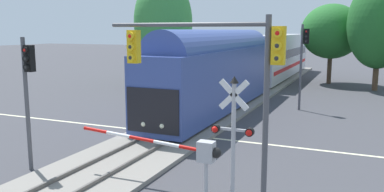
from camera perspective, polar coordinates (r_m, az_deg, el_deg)
ground_plane at (r=21.37m, az=-2.49°, el=-5.41°), size 220.00×220.00×0.00m
road_centre_stripe at (r=21.36m, az=-2.49°, el=-5.40°), size 44.00×0.20×0.01m
railway_track at (r=21.34m, az=-2.50°, el=-5.16°), size 4.40×80.00×0.32m
commuter_train at (r=36.33m, az=8.95°, el=5.07°), size 3.04×40.83×5.16m
crossing_gate_near at (r=13.68m, az=-0.24°, el=-7.72°), size 5.54×0.40×1.84m
crossing_signal_mast at (r=12.55m, az=5.88°, el=-4.37°), size 1.36×0.44×4.06m
crossing_gate_far at (r=28.46m, az=-3.30°, el=1.27°), size 6.28×0.40×1.94m
traffic_signal_near_right at (r=11.18m, az=3.68°, el=4.16°), size 5.27×0.38×5.85m
traffic_signal_far_side at (r=28.10m, az=15.57°, el=5.87°), size 0.53×0.38×5.83m
traffic_signal_median at (r=16.44m, az=-22.35°, el=1.80°), size 0.53×0.38×5.19m
elm_centre_background at (r=43.35m, az=19.22°, el=8.66°), size 6.03×6.03×8.06m
oak_behind_train at (r=40.52m, az=-4.12°, el=10.44°), size 5.81×5.81×10.69m
oak_far_right at (r=39.85m, az=25.12°, el=9.34°), size 5.48×5.48×10.10m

